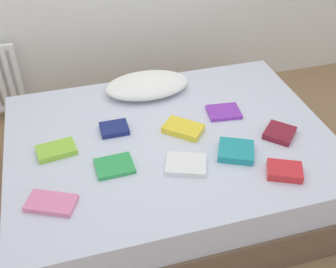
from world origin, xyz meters
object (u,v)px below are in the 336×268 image
textbook_yellow (183,129)px  textbook_purple (224,112)px  pillow (147,85)px  textbook_green (114,166)px  textbook_teal (236,151)px  bed (170,167)px  textbook_lime (56,150)px  textbook_white (186,164)px  textbook_maroon (280,133)px  textbook_red (285,171)px  textbook_pink (51,203)px  textbook_navy (114,129)px

textbook_yellow → textbook_purple: bearing=60.2°
pillow → textbook_green: size_ratio=2.80×
pillow → textbook_teal: (0.34, -0.79, -0.04)m
bed → textbook_yellow: textbook_yellow is taller
pillow → textbook_lime: (-0.66, -0.49, -0.04)m
bed → textbook_green: textbook_green is taller
bed → textbook_white: bearing=-87.9°
pillow → textbook_yellow: pillow is taller
bed → textbook_white: size_ratio=8.92×
textbook_lime → textbook_yellow: bearing=-8.5°
bed → textbook_teal: 0.50m
textbook_maroon → textbook_yellow: bearing=114.7°
bed → textbook_white: textbook_white is taller
bed → pillow: bearing=91.9°
textbook_purple → textbook_red: (0.10, -0.63, 0.01)m
textbook_yellow → textbook_maroon: bearing=21.1°
textbook_green → textbook_red: size_ratio=1.12×
textbook_maroon → textbook_teal: textbook_teal is taller
textbook_teal → textbook_pink: (-1.05, -0.11, -0.01)m
textbook_white → pillow: bearing=112.7°
textbook_purple → textbook_teal: bearing=-95.4°
textbook_yellow → textbook_navy: bearing=-155.1°
pillow → textbook_lime: bearing=-143.5°
bed → pillow: pillow is taller
bed → textbook_red: (0.51, -0.49, 0.28)m
textbook_pink → textbook_navy: bearing=76.6°
pillow → textbook_navy: size_ratio=3.42×
textbook_navy → textbook_pink: size_ratio=0.70×
textbook_white → bed: bearing=112.9°
textbook_red → textbook_maroon: bearing=91.2°
textbook_teal → textbook_navy: bearing=172.5°
textbook_purple → textbook_red: 0.63m
textbook_green → textbook_red: 0.94m
textbook_teal → textbook_pink: bearing=-148.9°
textbook_navy → textbook_lime: bearing=-162.9°
textbook_white → textbook_navy: 0.54m
textbook_green → textbook_teal: bearing=-8.4°
textbook_navy → pillow: bearing=51.5°
textbook_lime → textbook_purple: bearing=-2.7°
textbook_navy → textbook_red: (0.83, -0.64, 0.01)m
textbook_yellow → textbook_red: textbook_red is taller
textbook_white → textbook_green: textbook_white is taller
textbook_pink → textbook_lime: bearing=107.8°
textbook_white → textbook_purple: size_ratio=1.07×
textbook_teal → textbook_purple: textbook_teal is taller
bed → textbook_maroon: bearing=-15.1°
bed → textbook_purple: textbook_purple is taller
textbook_red → pillow: bearing=142.1°
bed → textbook_navy: textbook_navy is taller
textbook_green → textbook_purple: bearing=20.2°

